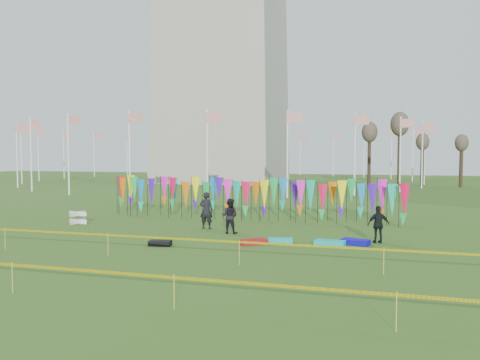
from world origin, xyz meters
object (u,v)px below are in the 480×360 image
(kite_bag_black, at_px, (160,243))
(person_left, at_px, (206,210))
(kite_bag_teal, at_px, (330,243))
(box_kite, at_px, (78,218))
(kite_bag_red, at_px, (253,242))
(person_mid, at_px, (230,216))
(kite_bag_blue, at_px, (356,242))
(kite_bag_turquoise, at_px, (280,240))
(person_right, at_px, (378,224))

(kite_bag_black, bearing_deg, person_left, 86.71)
(person_left, relative_size, kite_bag_teal, 1.54)
(box_kite, bearing_deg, kite_bag_red, -15.92)
(kite_bag_red, height_order, kite_bag_teal, kite_bag_teal)
(person_mid, bearing_deg, kite_bag_teal, 161.90)
(person_mid, height_order, kite_bag_blue, person_mid)
(box_kite, height_order, kite_bag_red, box_kite)
(kite_bag_turquoise, bearing_deg, person_mid, 148.46)
(person_right, height_order, kite_bag_teal, person_right)
(box_kite, relative_size, kite_bag_teal, 0.56)
(person_left, bearing_deg, box_kite, -2.38)
(person_right, distance_m, kite_bag_teal, 2.48)
(person_left, relative_size, kite_bag_red, 1.65)
(kite_bag_red, bearing_deg, kite_bag_turquoise, 32.10)
(kite_bag_blue, bearing_deg, kite_bag_red, -165.32)
(box_kite, relative_size, kite_bag_turquoise, 0.67)
(person_mid, bearing_deg, kite_bag_turquoise, 150.97)
(kite_bag_red, bearing_deg, kite_bag_teal, 9.57)
(box_kite, height_order, kite_bag_turquoise, box_kite)
(person_left, bearing_deg, person_mid, 140.72)
(box_kite, xyz_separation_m, person_left, (7.63, 0.40, 0.63))
(kite_bag_blue, bearing_deg, person_right, 35.99)
(box_kite, xyz_separation_m, person_right, (16.39, -1.36, 0.48))
(kite_bag_black, bearing_deg, person_right, 19.57)
(person_left, xyz_separation_m, kite_bag_red, (3.51, -3.58, -0.87))
(person_mid, height_order, person_right, person_mid)
(person_mid, relative_size, kite_bag_turquoise, 1.64)
(person_mid, distance_m, kite_bag_black, 4.39)
(box_kite, bearing_deg, kite_bag_teal, -10.36)
(person_left, xyz_separation_m, person_mid, (1.66, -1.11, -0.11))
(person_right, bearing_deg, person_left, -28.90)
(kite_bag_blue, bearing_deg, kite_bag_turquoise, -171.96)
(person_right, bearing_deg, kite_bag_black, 2.03)
(person_left, distance_m, person_right, 8.94)
(kite_bag_turquoise, bearing_deg, kite_bag_red, -147.90)
(kite_bag_black, relative_size, kite_bag_teal, 0.74)
(person_mid, distance_m, kite_bag_teal, 5.50)
(person_left, distance_m, kite_bag_blue, 8.23)
(person_right, bearing_deg, kite_bag_teal, 14.81)
(kite_bag_teal, bearing_deg, person_right, 32.34)
(kite_bag_blue, height_order, kite_bag_red, kite_bag_blue)
(person_right, xyz_separation_m, kite_bag_black, (-9.05, -3.22, -0.72))
(person_mid, xyz_separation_m, kite_bag_red, (1.86, -2.47, -0.76))
(kite_bag_blue, xyz_separation_m, kite_bag_red, (-4.30, -1.13, -0.01))
(kite_bag_black, bearing_deg, kite_bag_blue, 17.32)
(person_right, height_order, kite_bag_turquoise, person_right)
(kite_bag_red, xyz_separation_m, kite_bag_teal, (3.24, 0.55, 0.01))
(box_kite, distance_m, kite_bag_teal, 14.63)
(box_kite, height_order, person_left, person_left)
(kite_bag_red, bearing_deg, box_kite, 164.08)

